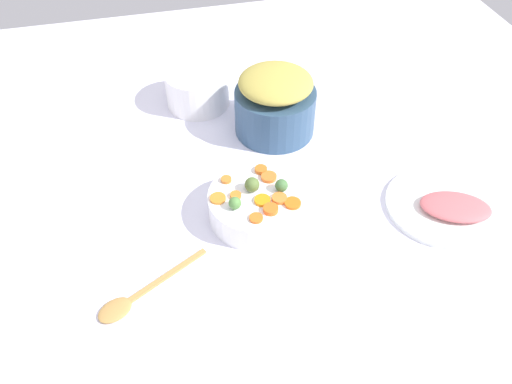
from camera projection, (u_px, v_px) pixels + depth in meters
tabletop at (251, 238)px, 1.23m from camera, size 2.40×2.40×0.02m
serving_bowl_carrots at (256, 205)px, 1.24m from camera, size 0.23×0.23×0.07m
metal_pot at (275, 111)px, 1.46m from camera, size 0.23×0.23×0.13m
stuffing_mound at (276, 83)px, 1.40m from camera, size 0.20×0.20×0.06m
carrot_slice_0 at (261, 170)px, 1.27m from camera, size 0.04×0.04×0.01m
carrot_slice_1 at (226, 180)px, 1.25m from camera, size 0.03×0.03×0.01m
carrot_slice_2 at (269, 177)px, 1.26m from camera, size 0.05×0.05×0.01m
carrot_slice_3 at (271, 210)px, 1.18m from camera, size 0.04×0.04×0.01m
carrot_slice_4 at (218, 198)px, 1.21m from camera, size 0.05×0.05×0.01m
carrot_slice_5 at (236, 195)px, 1.21m from camera, size 0.03×0.03×0.01m
carrot_slice_6 at (279, 198)px, 1.20m from camera, size 0.04×0.04×0.01m
carrot_slice_7 at (256, 218)px, 1.16m from camera, size 0.03×0.03×0.01m
carrot_slice_8 at (262, 200)px, 1.20m from camera, size 0.05×0.05×0.01m
carrot_slice_9 at (293, 203)px, 1.19m from camera, size 0.05×0.05×0.01m
brussels_sprout_0 at (252, 185)px, 1.22m from camera, size 0.04×0.04×0.04m
brussels_sprout_1 at (281, 185)px, 1.22m from camera, size 0.03×0.03×0.03m
brussels_sprout_2 at (235, 203)px, 1.18m from camera, size 0.03×0.03×0.03m
wooden_spoon at (131, 300)px, 1.09m from camera, size 0.26×0.16×0.01m
casserole_dish at (197, 88)px, 1.56m from camera, size 0.19×0.19×0.11m
ham_plate at (442, 206)px, 1.28m from camera, size 0.28×0.28×0.01m
ham_slice_main at (456, 207)px, 1.26m from camera, size 0.20×0.16×0.03m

